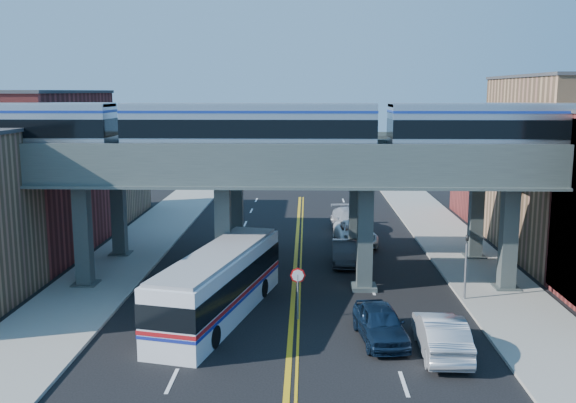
# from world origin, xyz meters

# --- Properties ---
(ground) EXTENTS (120.00, 120.00, 0.00)m
(ground) POSITION_xyz_m (0.00, 0.00, 0.00)
(ground) COLOR black
(ground) RESTS_ON ground
(sidewalk_west) EXTENTS (5.00, 70.00, 0.16)m
(sidewalk_west) POSITION_xyz_m (-11.50, 10.00, 0.08)
(sidewalk_west) COLOR gray
(sidewalk_west) RESTS_ON ground
(sidewalk_east) EXTENTS (5.00, 70.00, 0.16)m
(sidewalk_east) POSITION_xyz_m (11.50, 10.00, 0.08)
(sidewalk_east) COLOR gray
(sidewalk_east) RESTS_ON ground
(building_west_b) EXTENTS (8.00, 14.00, 11.00)m
(building_west_b) POSITION_xyz_m (-18.50, 16.00, 5.50)
(building_west_b) COLOR maroon
(building_west_b) RESTS_ON ground
(building_west_c) EXTENTS (8.00, 10.00, 8.00)m
(building_west_c) POSITION_xyz_m (-18.50, 29.00, 4.00)
(building_west_c) COLOR #9D7551
(building_west_c) RESTS_ON ground
(building_east_b) EXTENTS (8.00, 14.00, 12.00)m
(building_east_b) POSITION_xyz_m (18.50, 16.00, 6.00)
(building_east_b) COLOR #9D7551
(building_east_b) RESTS_ON ground
(building_east_c) EXTENTS (8.00, 10.00, 9.00)m
(building_east_c) POSITION_xyz_m (18.50, 29.00, 4.50)
(building_east_c) COLOR maroon
(building_east_c) RESTS_ON ground
(elevated_viaduct_near) EXTENTS (52.00, 3.60, 7.40)m
(elevated_viaduct_near) POSITION_xyz_m (0.00, 8.00, 6.47)
(elevated_viaduct_near) COLOR #3F4948
(elevated_viaduct_near) RESTS_ON ground
(elevated_viaduct_far) EXTENTS (52.00, 3.60, 7.40)m
(elevated_viaduct_far) POSITION_xyz_m (0.00, 15.00, 6.47)
(elevated_viaduct_far) COLOR #3F4948
(elevated_viaduct_far) RESTS_ON ground
(transit_train) EXTENTS (42.88, 2.68, 3.12)m
(transit_train) POSITION_xyz_m (-2.44, 8.00, 9.09)
(transit_train) COLOR black
(transit_train) RESTS_ON elevated_viaduct_near
(stop_sign) EXTENTS (0.76, 0.09, 2.63)m
(stop_sign) POSITION_xyz_m (0.30, 3.00, 1.76)
(stop_sign) COLOR slate
(stop_sign) RESTS_ON ground
(traffic_signal) EXTENTS (0.15, 0.18, 4.10)m
(traffic_signal) POSITION_xyz_m (9.20, 6.00, 2.30)
(traffic_signal) COLOR slate
(traffic_signal) RESTS_ON ground
(transit_bus) EXTENTS (5.44, 12.51, 3.15)m
(transit_bus) POSITION_xyz_m (-3.63, 3.39, 1.62)
(transit_bus) COLOR white
(transit_bus) RESTS_ON ground
(car_lane_a) EXTENTS (2.49, 4.97, 1.63)m
(car_lane_a) POSITION_xyz_m (4.07, 0.40, 0.81)
(car_lane_a) COLOR black
(car_lane_a) RESTS_ON ground
(car_lane_b) EXTENTS (1.74, 4.62, 1.51)m
(car_lane_b) POSITION_xyz_m (3.21, 13.38, 0.75)
(car_lane_b) COLOR #28282B
(car_lane_b) RESTS_ON ground
(car_lane_c) EXTENTS (3.16, 6.02, 1.62)m
(car_lane_c) POSITION_xyz_m (4.31, 19.10, 0.81)
(car_lane_c) COLOR silver
(car_lane_c) RESTS_ON ground
(car_lane_d) EXTENTS (3.34, 6.61, 1.84)m
(car_lane_d) POSITION_xyz_m (4.23, 23.08, 0.92)
(car_lane_d) COLOR #B3B2B7
(car_lane_d) RESTS_ON ground
(car_parked_curb) EXTENTS (1.94, 5.27, 1.72)m
(car_parked_curb) POSITION_xyz_m (6.50, -1.02, 0.86)
(car_parked_curb) COLOR #A8A9AD
(car_parked_curb) RESTS_ON ground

